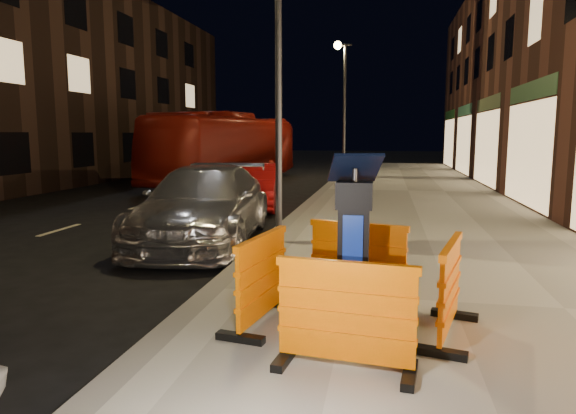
% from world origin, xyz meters
% --- Properties ---
extents(ground_plane, '(120.00, 120.00, 0.00)m').
position_xyz_m(ground_plane, '(0.00, 0.00, 0.00)').
color(ground_plane, black).
rests_on(ground_plane, ground).
extents(sidewalk, '(6.00, 60.00, 0.15)m').
position_xyz_m(sidewalk, '(3.00, 0.00, 0.07)').
color(sidewalk, '#9A978C').
rests_on(sidewalk, ground).
extents(kerb, '(0.30, 60.00, 0.15)m').
position_xyz_m(kerb, '(0.00, 0.00, 0.07)').
color(kerb, slate).
rests_on(kerb, ground).
extents(parking_kiosk, '(0.64, 0.64, 1.70)m').
position_xyz_m(parking_kiosk, '(1.87, -1.09, 1.00)').
color(parking_kiosk, black).
rests_on(parking_kiosk, sidewalk).
extents(barrier_front, '(1.27, 0.65, 0.95)m').
position_xyz_m(barrier_front, '(1.87, -2.04, 0.63)').
color(barrier_front, '#FF7000').
rests_on(barrier_front, sidewalk).
extents(barrier_back, '(1.31, 0.80, 0.95)m').
position_xyz_m(barrier_back, '(1.87, -0.14, 0.63)').
color(barrier_back, '#FF7000').
rests_on(barrier_back, sidewalk).
extents(barrier_kerbside, '(0.71, 1.29, 0.95)m').
position_xyz_m(barrier_kerbside, '(0.92, -1.09, 0.63)').
color(barrier_kerbside, '#FF7000').
rests_on(barrier_kerbside, sidewalk).
extents(barrier_bldgside, '(0.78, 1.31, 0.95)m').
position_xyz_m(barrier_bldgside, '(2.82, -1.09, 0.63)').
color(barrier_bldgside, '#FF7000').
rests_on(barrier_bldgside, sidewalk).
extents(car_silver, '(2.61, 5.35, 1.50)m').
position_xyz_m(car_silver, '(-1.35, 3.41, 0.00)').
color(car_silver, silver).
rests_on(car_silver, ground).
extents(car_red, '(2.01, 4.08, 1.29)m').
position_xyz_m(car_red, '(-1.57, 8.14, 0.00)').
color(car_red, '#AC1012').
rests_on(car_red, ground).
extents(bus_doubledecker, '(3.80, 11.03, 3.01)m').
position_xyz_m(bus_doubledecker, '(-4.51, 15.29, 0.00)').
color(bus_doubledecker, maroon).
rests_on(bus_doubledecker, ground).
extents(street_lamp_mid, '(0.12, 0.12, 6.00)m').
position_xyz_m(street_lamp_mid, '(0.25, 3.00, 3.15)').
color(street_lamp_mid, '#3F3F44').
rests_on(street_lamp_mid, sidewalk).
extents(street_lamp_far, '(0.12, 0.12, 6.00)m').
position_xyz_m(street_lamp_far, '(0.25, 18.00, 3.15)').
color(street_lamp_far, '#3F3F44').
rests_on(street_lamp_far, sidewalk).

